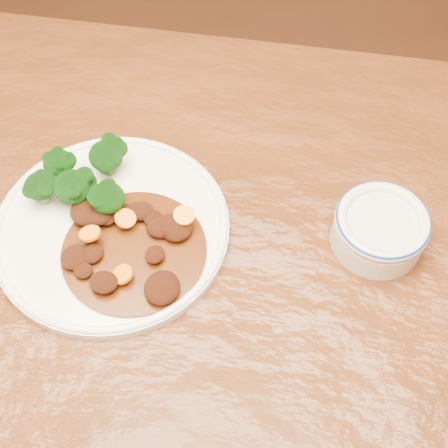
# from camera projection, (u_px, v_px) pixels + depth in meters

# --- Properties ---
(ground) EXTENTS (4.00, 4.00, 0.00)m
(ground) POSITION_uv_depth(u_px,v_px,m) (190.00, 447.00, 1.37)
(ground) COLOR #482012
(ground) RESTS_ON ground
(dining_table) EXTENTS (1.56, 1.00, 0.75)m
(dining_table) POSITION_uv_depth(u_px,v_px,m) (167.00, 312.00, 0.81)
(dining_table) COLOR #54250E
(dining_table) RESTS_ON ground
(dinner_plate) EXTENTS (0.29, 0.29, 0.02)m
(dinner_plate) POSITION_uv_depth(u_px,v_px,m) (111.00, 228.00, 0.78)
(dinner_plate) COLOR white
(dinner_plate) RESTS_ON dining_table
(broccoli_florets) EXTENTS (0.13, 0.11, 0.05)m
(broccoli_florets) POSITION_uv_depth(u_px,v_px,m) (80.00, 179.00, 0.78)
(broccoli_florets) COLOR olive
(broccoli_florets) RESTS_ON dinner_plate
(mince_stew) EXTENTS (0.18, 0.18, 0.03)m
(mince_stew) POSITION_uv_depth(u_px,v_px,m) (129.00, 238.00, 0.75)
(mince_stew) COLOR #4B2008
(mince_stew) RESTS_ON dinner_plate
(dip_bowl) EXTENTS (0.12, 0.12, 0.05)m
(dip_bowl) POSITION_uv_depth(u_px,v_px,m) (380.00, 228.00, 0.75)
(dip_bowl) COLOR beige
(dip_bowl) RESTS_ON dining_table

